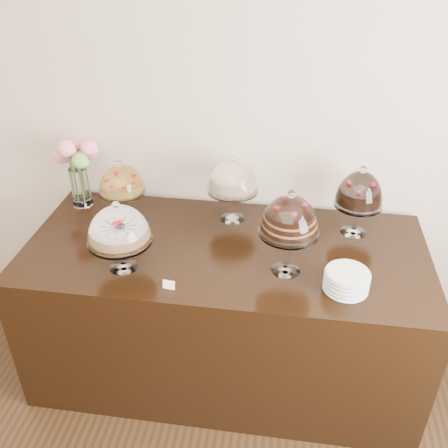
# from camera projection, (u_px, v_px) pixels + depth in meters

# --- Properties ---
(wall_back) EXTENTS (5.00, 0.04, 3.00)m
(wall_back) POSITION_uv_depth(u_px,v_px,m) (210.00, 106.00, 2.90)
(wall_back) COLOR beige
(wall_back) RESTS_ON ground
(display_counter) EXTENTS (2.20, 1.00, 0.90)m
(display_counter) POSITION_uv_depth(u_px,v_px,m) (225.00, 309.00, 2.97)
(display_counter) COLOR black
(display_counter) RESTS_ON ground
(cake_stand_sugar_sponge) EXTENTS (0.32, 0.32, 0.39)m
(cake_stand_sugar_sponge) POSITION_uv_depth(u_px,v_px,m) (119.00, 228.00, 2.45)
(cake_stand_sugar_sponge) COLOR white
(cake_stand_sugar_sponge) RESTS_ON display_counter
(cake_stand_choco_layer) EXTENTS (0.30, 0.30, 0.46)m
(cake_stand_choco_layer) POSITION_uv_depth(u_px,v_px,m) (290.00, 219.00, 2.39)
(cake_stand_choco_layer) COLOR white
(cake_stand_choco_layer) RESTS_ON display_counter
(cake_stand_cheesecake) EXTENTS (0.30, 0.30, 0.41)m
(cake_stand_cheesecake) POSITION_uv_depth(u_px,v_px,m) (233.00, 179.00, 2.85)
(cake_stand_cheesecake) COLOR white
(cake_stand_cheesecake) RESTS_ON display_counter
(cake_stand_dark_choco) EXTENTS (0.27, 0.27, 0.41)m
(cake_stand_dark_choco) POSITION_uv_depth(u_px,v_px,m) (360.00, 192.00, 2.73)
(cake_stand_dark_choco) COLOR white
(cake_stand_dark_choco) RESTS_ON display_counter
(cake_stand_fruit_tart) EXTENTS (0.27, 0.27, 0.37)m
(cake_stand_fruit_tart) POSITION_uv_depth(u_px,v_px,m) (121.00, 182.00, 2.90)
(cake_stand_fruit_tart) COLOR white
(cake_stand_fruit_tart) RESTS_ON display_counter
(flower_vase) EXTENTS (0.30, 0.26, 0.45)m
(flower_vase) POSITION_uv_depth(u_px,v_px,m) (77.00, 163.00, 2.99)
(flower_vase) COLOR white
(flower_vase) RESTS_ON display_counter
(plate_stack) EXTENTS (0.21, 0.21, 0.10)m
(plate_stack) POSITION_uv_depth(u_px,v_px,m) (347.00, 281.00, 2.40)
(plate_stack) COLOR silver
(plate_stack) RESTS_ON display_counter
(price_card_left) EXTENTS (0.06, 0.02, 0.04)m
(price_card_left) POSITION_uv_depth(u_px,v_px,m) (169.00, 285.00, 2.42)
(price_card_left) COLOR white
(price_card_left) RESTS_ON display_counter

